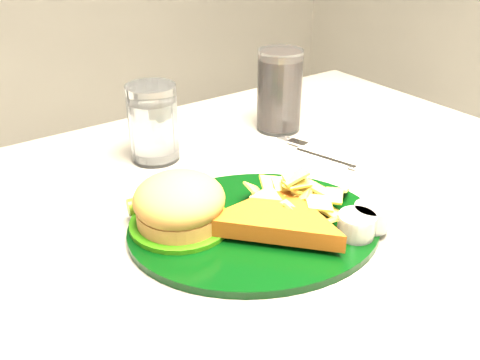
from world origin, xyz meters
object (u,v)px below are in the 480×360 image
object	(u,v)px
water_glass	(153,123)
fork_napkin	(321,156)
cola_glass	(279,91)
dinner_plate	(255,205)

from	to	relation	value
water_glass	fork_napkin	world-z (taller)	water_glass
cola_glass	water_glass	bearing A→B (deg)	175.65
dinner_plate	cola_glass	size ratio (longest dim) A/B	2.22
cola_glass	fork_napkin	world-z (taller)	cola_glass
dinner_plate	water_glass	size ratio (longest dim) A/B	2.62
dinner_plate	water_glass	xyz separation A→B (m)	(-0.01, 0.27, 0.03)
dinner_plate	fork_napkin	world-z (taller)	dinner_plate
water_glass	cola_glass	size ratio (longest dim) A/B	0.85
water_glass	cola_glass	distance (m)	0.25
dinner_plate	cola_glass	world-z (taller)	cola_glass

